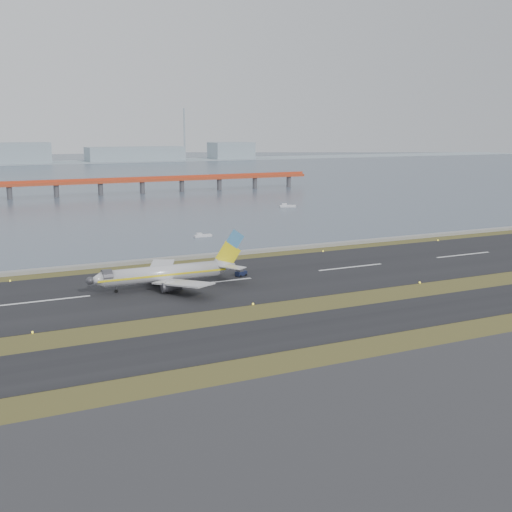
% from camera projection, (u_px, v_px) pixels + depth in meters
% --- Properties ---
extents(ground, '(1000.00, 1000.00, 0.00)m').
position_uv_depth(ground, '(269.00, 314.00, 130.48)').
color(ground, '#384317').
rests_on(ground, ground).
extents(apron_strip, '(1000.00, 50.00, 0.10)m').
position_uv_depth(apron_strip, '(462.00, 424.00, 81.82)').
color(apron_strip, '#313134').
rests_on(apron_strip, ground).
extents(taxiway_strip, '(1000.00, 18.00, 0.10)m').
position_uv_depth(taxiway_strip, '(298.00, 330.00, 119.86)').
color(taxiway_strip, black).
rests_on(taxiway_strip, ground).
extents(runway_strip, '(1000.00, 45.00, 0.10)m').
position_uv_depth(runway_strip, '(214.00, 282.00, 157.00)').
color(runway_strip, black).
rests_on(runway_strip, ground).
extents(seawall, '(1000.00, 2.50, 1.00)m').
position_uv_depth(seawall, '(175.00, 259.00, 183.45)').
color(seawall, gray).
rests_on(seawall, ground).
extents(bay_water, '(1400.00, 800.00, 1.30)m').
position_uv_depth(bay_water, '(23.00, 173.00, 537.33)').
color(bay_water, '#424E5F').
rests_on(bay_water, ground).
extents(red_pier, '(260.00, 5.00, 10.20)m').
position_uv_depth(red_pier, '(100.00, 182.00, 358.63)').
color(red_pier, '#BD4020').
rests_on(red_pier, ground).
extents(far_shoreline, '(1400.00, 80.00, 60.50)m').
position_uv_depth(far_shoreline, '(19.00, 158.00, 683.42)').
color(far_shoreline, '#93A4AD').
rests_on(far_shoreline, ground).
extents(airliner, '(38.52, 32.89, 12.80)m').
position_uv_depth(airliner, '(168.00, 273.00, 151.66)').
color(airliner, silver).
rests_on(airliner, ground).
extents(pushback_tug, '(3.32, 2.63, 1.87)m').
position_uv_depth(pushback_tug, '(241.00, 273.00, 163.34)').
color(pushback_tug, '#121933').
rests_on(pushback_tug, ground).
extents(workboat_near, '(6.29, 2.19, 1.51)m').
position_uv_depth(workboat_near, '(202.00, 236.00, 222.79)').
color(workboat_near, silver).
rests_on(workboat_near, ground).
extents(workboat_far, '(8.09, 4.54, 1.87)m').
position_uv_depth(workboat_far, '(287.00, 206.00, 306.48)').
color(workboat_far, silver).
rests_on(workboat_far, ground).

